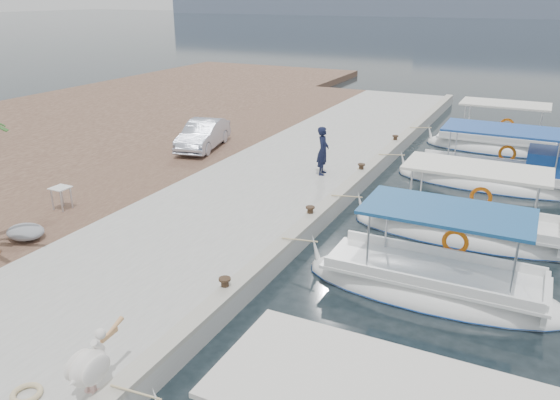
{
  "coord_description": "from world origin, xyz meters",
  "views": [
    {
      "loc": [
        5.64,
        -12.86,
        6.92
      ],
      "look_at": [
        -1.0,
        0.72,
        1.2
      ],
      "focal_mm": 35.0,
      "sensor_mm": 36.0,
      "label": 1
    }
  ],
  "objects_px": {
    "fishing_caique_e": "(496,147)",
    "pelican": "(90,365)",
    "fishing_caique_b": "(432,288)",
    "fishing_caique_c": "(463,233)",
    "parked_car": "(203,135)",
    "fishing_caique_d": "(496,181)",
    "fisherman": "(323,151)"
  },
  "relations": [
    {
      "from": "fishing_caique_c",
      "to": "fishing_caique_d",
      "type": "distance_m",
      "value": 5.52
    },
    {
      "from": "fishing_caique_d",
      "to": "fishing_caique_e",
      "type": "distance_m",
      "value": 5.46
    },
    {
      "from": "fishing_caique_d",
      "to": "parked_car",
      "type": "xyz_separation_m",
      "value": [
        -12.11,
        -1.97,
        0.93
      ]
    },
    {
      "from": "fishing_caique_e",
      "to": "fisherman",
      "type": "distance_m",
      "value": 10.18
    },
    {
      "from": "fisherman",
      "to": "parked_car",
      "type": "xyz_separation_m",
      "value": [
        -6.12,
        1.12,
        -0.29
      ]
    },
    {
      "from": "fishing_caique_c",
      "to": "fishing_caique_e",
      "type": "relative_size",
      "value": 1.05
    },
    {
      "from": "fishing_caique_b",
      "to": "fisherman",
      "type": "distance_m",
      "value": 8.33
    },
    {
      "from": "fishing_caique_b",
      "to": "fishing_caique_c",
      "type": "distance_m",
      "value": 3.79
    },
    {
      "from": "fishing_caique_c",
      "to": "fishing_caique_e",
      "type": "bearing_deg",
      "value": 90.85
    },
    {
      "from": "fishing_caique_e",
      "to": "fisherman",
      "type": "xyz_separation_m",
      "value": [
        -5.42,
        -8.52,
        1.29
      ]
    },
    {
      "from": "fishing_caique_d",
      "to": "fisherman",
      "type": "distance_m",
      "value": 6.85
    },
    {
      "from": "pelican",
      "to": "fisherman",
      "type": "distance_m",
      "value": 13.07
    },
    {
      "from": "pelican",
      "to": "parked_car",
      "type": "height_order",
      "value": "parked_car"
    },
    {
      "from": "fishing_caique_b",
      "to": "fisherman",
      "type": "xyz_separation_m",
      "value": [
        -5.42,
        6.2,
        1.29
      ]
    },
    {
      "from": "fisherman",
      "to": "pelican",
      "type": "bearing_deg",
      "value": 173.7
    },
    {
      "from": "fishing_caique_b",
      "to": "fishing_caique_c",
      "type": "relative_size",
      "value": 0.95
    },
    {
      "from": "fishing_caique_d",
      "to": "pelican",
      "type": "height_order",
      "value": "fishing_caique_d"
    },
    {
      "from": "fishing_caique_b",
      "to": "pelican",
      "type": "xyz_separation_m",
      "value": [
        -4.42,
        -6.83,
        0.92
      ]
    },
    {
      "from": "fisherman",
      "to": "fishing_caique_b",
      "type": "bearing_deg",
      "value": -149.53
    },
    {
      "from": "fishing_caique_e",
      "to": "fishing_caique_b",
      "type": "bearing_deg",
      "value": -90.02
    },
    {
      "from": "fishing_caique_b",
      "to": "fishing_caique_d",
      "type": "bearing_deg",
      "value": 86.48
    },
    {
      "from": "fishing_caique_e",
      "to": "pelican",
      "type": "distance_m",
      "value": 22.01
    },
    {
      "from": "fishing_caique_e",
      "to": "pelican",
      "type": "height_order",
      "value": "fishing_caique_e"
    },
    {
      "from": "fishing_caique_b",
      "to": "pelican",
      "type": "height_order",
      "value": "fishing_caique_b"
    },
    {
      "from": "fishing_caique_d",
      "to": "parked_car",
      "type": "bearing_deg",
      "value": -170.76
    },
    {
      "from": "fishing_caique_b",
      "to": "parked_car",
      "type": "bearing_deg",
      "value": 147.6
    },
    {
      "from": "fishing_caique_b",
      "to": "fishing_caique_c",
      "type": "height_order",
      "value": "same"
    },
    {
      "from": "fishing_caique_e",
      "to": "parked_car",
      "type": "bearing_deg",
      "value": -147.35
    },
    {
      "from": "fishing_caique_b",
      "to": "fishing_caique_e",
      "type": "height_order",
      "value": "same"
    },
    {
      "from": "pelican",
      "to": "parked_car",
      "type": "xyz_separation_m",
      "value": [
        -7.11,
        14.15,
        0.08
      ]
    },
    {
      "from": "fishing_caique_d",
      "to": "pelican",
      "type": "distance_m",
      "value": 16.9
    },
    {
      "from": "fishing_caique_c",
      "to": "parked_car",
      "type": "height_order",
      "value": "fishing_caique_c"
    }
  ]
}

